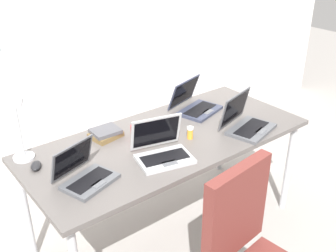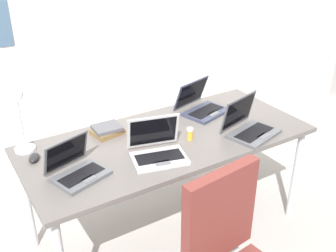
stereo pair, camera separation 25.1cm
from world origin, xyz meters
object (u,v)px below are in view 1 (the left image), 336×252
Objects in this scene: computer_mouse at (36,166)px; book_stack at (106,133)px; laptop_by_keyboard at (162,150)px; pill_bottle at (190,133)px; laptop_front_right at (246,123)px; coffee_mug at (137,132)px; laptop_mid_desk at (195,105)px; laptop_front_left at (85,174)px; cell_phone at (161,129)px; desk_lamp at (21,130)px.

book_stack is (0.48, 0.07, 0.01)m from computer_mouse.
pill_bottle is at bearing 14.37° from laptop_by_keyboard.
laptop_by_keyboard is 0.28m from pill_bottle.
laptop_front_right is 0.71m from coffee_mug.
coffee_mug is at bearing 140.79° from pill_bottle.
computer_mouse is at bearing 151.50° from laptop_by_keyboard.
laptop_mid_desk is at bearing -3.71° from book_stack.
laptop_by_keyboard reaches higher than laptop_mid_desk.
laptop_front_right is at bearing -5.18° from laptop_by_keyboard.
laptop_mid_desk reaches higher than computer_mouse.
coffee_mug is (0.48, 0.22, 0.00)m from laptop_front_left.
laptop_front_left is 0.70m from cell_phone.
coffee_mug reaches higher than book_stack.
desk_lamp reaches higher than laptop_mid_desk.
laptop_front_right is at bearing -28.36° from coffee_mug.
laptop_mid_desk is 0.68m from laptop_by_keyboard.
computer_mouse is (-1.25, 0.39, -0.03)m from laptop_front_right.
desk_lamp is 2.94× the size of cell_phone.
laptop_front_right is at bearing -21.52° from desk_lamp.
laptop_by_keyboard reaches higher than computer_mouse.
laptop_by_keyboard is at bearing -147.56° from laptop_mid_desk.
laptop_by_keyboard reaches higher than pill_bottle.
laptop_mid_desk is at bearing 8.75° from coffee_mug.
pill_bottle is 0.39× the size of book_stack.
laptop_front_right is 2.73× the size of cell_phone.
desk_lamp is 0.45m from laptop_front_left.
laptop_front_right is at bearing 9.98° from computer_mouse.
laptop_front_right is 1.12× the size of laptop_front_left.
laptop_front_right reaches higher than cell_phone.
book_stack is (-0.40, 0.34, -0.01)m from pill_bottle.
cell_phone is 1.72× the size of pill_bottle.
laptop_mid_desk is 2.70× the size of cell_phone.
coffee_mug is at bearing 22.27° from computer_mouse.
pill_bottle is 0.53m from book_stack.
laptop_mid_desk is (1.20, -0.08, -0.15)m from desk_lamp.
book_stack is (-0.13, 0.41, -0.02)m from laptop_by_keyboard.
pill_bottle is (0.27, 0.07, -0.00)m from laptop_by_keyboard.
book_stack is at bearing 140.01° from pill_bottle.
coffee_mug is (-0.19, 0.00, 0.04)m from cell_phone.
laptop_mid_desk is 3.25× the size of coffee_mug.
computer_mouse is at bearing -82.61° from desk_lamp.
laptop_front_left reaches higher than computer_mouse.
desk_lamp reaches higher than laptop_front_left.
cell_phone is at bearing 23.36° from computer_mouse.
laptop_front_right is 1.10m from laptop_front_left.
book_stack is at bearing 36.13° from computer_mouse.
laptop_mid_desk is at bearing -12.94° from cell_phone.
cell_phone is (-0.36, -0.09, -0.04)m from laptop_mid_desk.
laptop_mid_desk is at bearing -3.77° from desk_lamp.
laptop_by_keyboard is at bearing -152.80° from cell_phone.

